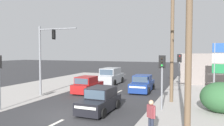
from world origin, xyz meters
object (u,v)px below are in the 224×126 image
object	(u,v)px
suv_crossing_left	(111,76)
utility_pole_foreground_right	(186,17)
sedan_oncoming_mid	(142,84)
pedestrian_at_kerb	(151,116)
utility_pole_midground_right	(172,39)
pedestal_signal_right_kerb	(162,73)
hatchback_oncoming_near	(87,85)
traffic_signal_mast	(45,51)
hatchback_receding_far	(100,100)
pedestal_signal_far_median	(179,66)

from	to	relation	value
suv_crossing_left	utility_pole_foreground_right	bearing A→B (deg)	-57.83
sedan_oncoming_mid	pedestrian_at_kerb	world-z (taller)	pedestrian_at_kerb
utility_pole_midground_right	pedestal_signal_right_kerb	xyz separation A→B (m)	(-0.32, -2.61, -2.34)
sedan_oncoming_mid	pedestrian_at_kerb	bearing A→B (deg)	-74.15
hatchback_oncoming_near	traffic_signal_mast	bearing A→B (deg)	-138.40
hatchback_receding_far	suv_crossing_left	bearing A→B (deg)	108.63
pedestal_signal_far_median	pedestrian_at_kerb	size ratio (longest dim) A/B	2.18
utility_pole_foreground_right	hatchback_receding_far	xyz separation A→B (m)	(-5.26, 3.14, -4.49)
pedestal_signal_right_kerb	pedestrian_at_kerb	distance (m)	4.80
utility_pole_foreground_right	traffic_signal_mast	world-z (taller)	utility_pole_foreground_right
utility_pole_foreground_right	sedan_oncoming_mid	bearing A→B (deg)	112.00
traffic_signal_mast	suv_crossing_left	bearing A→B (deg)	71.82
sedan_oncoming_mid	utility_pole_midground_right	bearing A→B (deg)	-48.64
utility_pole_foreground_right	traffic_signal_mast	distance (m)	13.31
pedestal_signal_far_median	sedan_oncoming_mid	size ratio (longest dim) A/B	0.83
utility_pole_midground_right	pedestal_signal_right_kerb	size ratio (longest dim) A/B	2.54
traffic_signal_mast	pedestal_signal_right_kerb	bearing A→B (deg)	-6.51
utility_pole_foreground_right	pedestrian_at_kerb	xyz separation A→B (m)	(-1.42, 0.32, -4.27)
utility_pole_foreground_right	utility_pole_midground_right	distance (m)	7.63
utility_pole_foreground_right	traffic_signal_mast	xyz separation A→B (m)	(-11.78, 6.04, -1.36)
hatchback_oncoming_near	sedan_oncoming_mid	xyz separation A→B (m)	(4.55, 2.53, 0.00)
utility_pole_foreground_right	utility_pole_midground_right	xyz separation A→B (m)	(-1.34, 7.50, -0.44)
hatchback_receding_far	pedestrian_at_kerb	size ratio (longest dim) A/B	2.25
hatchback_oncoming_near	pedestal_signal_right_kerb	bearing A→B (deg)	-26.21
sedan_oncoming_mid	hatchback_receding_far	bearing A→B (deg)	-95.77
traffic_signal_mast	hatchback_oncoming_near	xyz separation A→B (m)	(2.77, 2.46, -3.13)
utility_pole_midground_right	hatchback_receding_far	xyz separation A→B (m)	(-3.91, -4.35, -4.05)
sedan_oncoming_mid	suv_crossing_left	bearing A→B (deg)	143.93
hatchback_oncoming_near	suv_crossing_left	world-z (taller)	suv_crossing_left
pedestal_signal_right_kerb	hatchback_oncoming_near	size ratio (longest dim) A/B	0.98
utility_pole_midground_right	traffic_signal_mast	xyz separation A→B (m)	(-10.44, -1.46, -0.92)
pedestal_signal_far_median	pedestrian_at_kerb	xyz separation A→B (m)	(-0.16, -13.02, -1.49)
hatchback_oncoming_near	suv_crossing_left	xyz separation A→B (m)	(-0.04, 5.87, 0.18)
hatchback_oncoming_near	utility_pole_foreground_right	bearing A→B (deg)	-43.35
hatchback_oncoming_near	pedestrian_at_kerb	xyz separation A→B (m)	(7.59, -8.18, 0.22)
pedestal_signal_right_kerb	suv_crossing_left	distance (m)	12.12
traffic_signal_mast	pedestal_signal_right_kerb	world-z (taller)	traffic_signal_mast
suv_crossing_left	pedestrian_at_kerb	distance (m)	15.99
suv_crossing_left	hatchback_receding_far	xyz separation A→B (m)	(3.79, -11.23, -0.18)
hatchback_receding_far	pedestrian_at_kerb	xyz separation A→B (m)	(3.84, -2.82, 0.22)
utility_pole_midground_right	hatchback_receding_far	size ratio (longest dim) A/B	2.47
pedestal_signal_right_kerb	hatchback_oncoming_near	world-z (taller)	pedestal_signal_right_kerb
pedestal_signal_right_kerb	sedan_oncoming_mid	world-z (taller)	pedestal_signal_right_kerb
hatchback_oncoming_near	sedan_oncoming_mid	distance (m)	5.21
hatchback_oncoming_near	pedestrian_at_kerb	distance (m)	11.16
hatchback_receding_far	sedan_oncoming_mid	bearing A→B (deg)	84.23
utility_pole_midground_right	hatchback_receding_far	distance (m)	7.12
pedestal_signal_far_median	hatchback_oncoming_near	size ratio (longest dim) A/B	0.98
utility_pole_foreground_right	pedestal_signal_far_median	xyz separation A→B (m)	(-1.26, 13.35, -2.77)
traffic_signal_mast	suv_crossing_left	size ratio (longest dim) A/B	1.31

